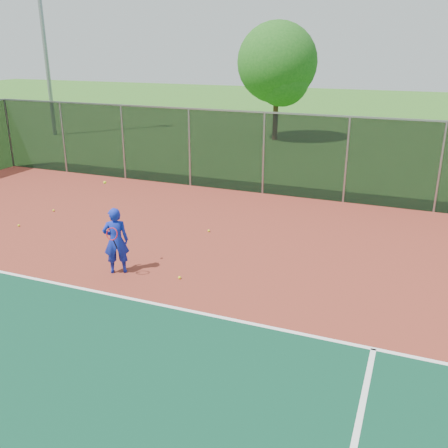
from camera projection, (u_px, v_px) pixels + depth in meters
name	position (u px, v px, depth m)	size (l,w,h in m)	color
ground	(209.00, 431.00, 7.26)	(120.00, 120.00, 0.00)	#2A621C
court_apron	(253.00, 356.00, 9.01)	(30.00, 20.00, 0.02)	maroon
fence_back	(347.00, 159.00, 17.21)	(30.00, 0.06, 3.03)	black
tennis_player	(116.00, 241.00, 12.01)	(0.72, 0.74, 2.27)	#1122A5
practice_ball_0	(209.00, 231.00, 14.90)	(0.07, 0.07, 0.07)	yellow
practice_ball_4	(54.00, 210.00, 16.72)	(0.07, 0.07, 0.07)	yellow
practice_ball_5	(19.00, 225.00, 15.34)	(0.07, 0.07, 0.07)	yellow
practice_ball_6	(180.00, 278.00, 11.92)	(0.07, 0.07, 0.07)	yellow
floodlight_nw	(41.00, 12.00, 28.58)	(0.90, 0.40, 12.50)	gray
tree_back_left	(278.00, 66.00, 27.83)	(4.48, 4.48, 6.59)	#392014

